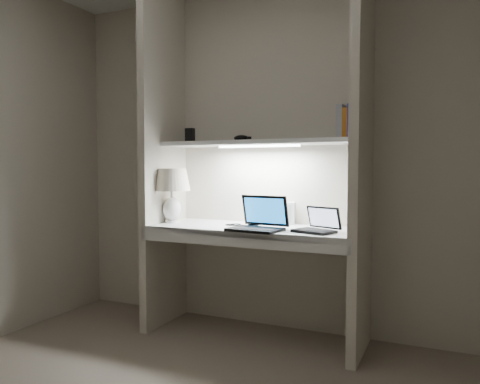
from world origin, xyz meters
The scene contains 17 objects.
back_wall centered at (0.00, 1.50, 1.25)m, with size 3.20×0.01×2.50m, color #C0B4A4.
alcove_panel_left centered at (-0.73, 1.23, 1.25)m, with size 0.06×0.55×2.50m, color #C0B4A4.
alcove_panel_right centered at (0.73, 1.23, 1.25)m, with size 0.06×0.55×2.50m, color #C0B4A4.
desk centered at (0.00, 1.23, 0.75)m, with size 1.40×0.55×0.04m, color white.
desk_apron centered at (0.00, 0.96, 0.72)m, with size 1.46×0.03×0.10m, color silver.
shelf centered at (0.00, 1.32, 1.35)m, with size 1.40×0.36×0.03m, color silver.
strip_light centered at (0.00, 1.32, 1.33)m, with size 0.60×0.04×0.01m, color white.
table_lamp centered at (-0.64, 1.20, 1.04)m, with size 0.27×0.27×0.40m.
laptop_main centered at (0.10, 1.08, 0.82)m, with size 0.36×0.32×0.22m.
laptop_netbook centered at (0.48, 1.14, 0.81)m, with size 0.30×0.29×0.16m.
speaker centered at (0.17, 1.45, 0.85)m, with size 0.11×0.08×0.16m, color silver.
mouse centered at (0.00, 1.24, 0.79)m, with size 0.09×0.06×0.03m, color black.
cable_coil centered at (-0.14, 1.24, 0.78)m, with size 0.09×0.09×0.01m, color black.
sticky_note centered at (-0.63, 1.23, 0.77)m, with size 0.06×0.06×0.00m, color yellow.
book_row centered at (0.65, 1.41, 1.47)m, with size 0.22×0.15×0.23m.
shelf_box centered at (-0.56, 1.34, 1.42)m, with size 0.06×0.04×0.11m, color black.
shelf_gadget centered at (-0.16, 1.38, 1.39)m, with size 0.11×0.08×0.05m, color black.
Camera 1 is at (1.24, -1.73, 1.18)m, focal length 35.00 mm.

